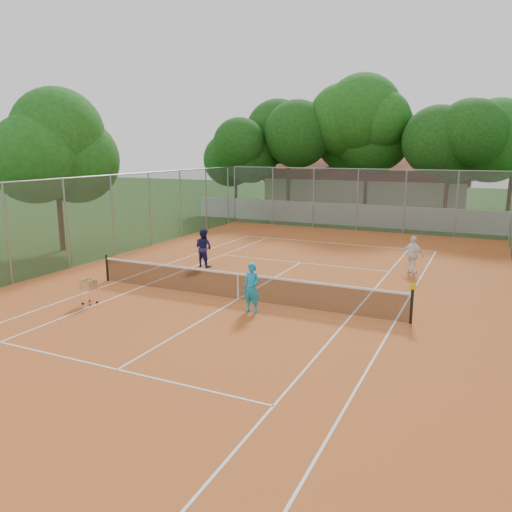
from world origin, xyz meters
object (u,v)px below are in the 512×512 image
at_px(ball_hopper, 89,291).
at_px(player_near, 252,288).
at_px(player_far_left, 204,248).
at_px(tennis_net, 238,286).
at_px(clubhouse, 368,184).
at_px(player_far_right, 413,255).

bearing_deg(ball_hopper, player_near, 23.57).
distance_m(player_far_left, ball_hopper, 6.55).
height_order(tennis_net, ball_hopper, tennis_net).
bearing_deg(player_near, player_far_left, 139.22).
distance_m(clubhouse, player_near, 30.29).
relative_size(clubhouse, player_far_right, 10.13).
xyz_separation_m(clubhouse, player_near, (3.07, -30.10, -1.35)).
bearing_deg(player_far_right, player_near, 84.13).
bearing_deg(clubhouse, player_far_left, -93.87).
bearing_deg(player_far_left, tennis_net, 142.54).
bearing_deg(ball_hopper, player_far_right, 51.86).
xyz_separation_m(player_near, ball_hopper, (-5.42, -1.58, -0.37)).
xyz_separation_m(player_near, player_far_left, (-4.78, 4.92, 0.04)).
relative_size(player_near, player_far_right, 1.02).
bearing_deg(tennis_net, ball_hopper, -148.28).
bearing_deg(clubhouse, tennis_net, -86.05).
relative_size(clubhouse, ball_hopper, 17.79).
bearing_deg(player_far_left, player_far_right, -154.20).
relative_size(tennis_net, clubhouse, 0.72).
height_order(tennis_net, player_near, player_near).
xyz_separation_m(clubhouse, player_far_left, (-1.70, -25.19, -1.31)).
distance_m(tennis_net, player_far_left, 5.33).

